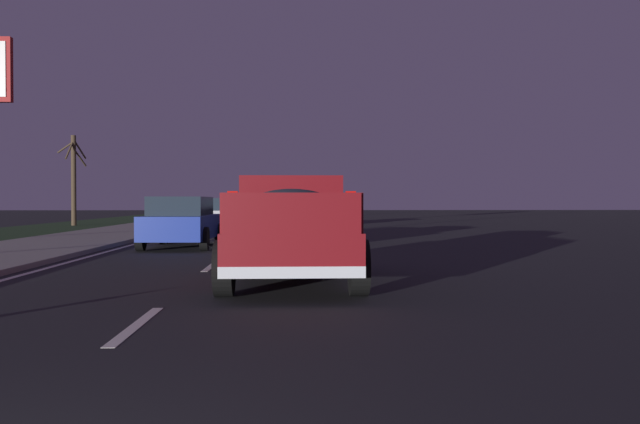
{
  "coord_description": "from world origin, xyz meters",
  "views": [
    {
      "loc": [
        -2.16,
        -1.79,
        1.42
      ],
      "look_at": [
        11.44,
        -2.33,
        1.19
      ],
      "focal_mm": 37.6,
      "sensor_mm": 36.0,
      "label": 1
    }
  ],
  "objects_px": {
    "pickup_truck": "(291,226)",
    "sedan_black": "(292,212)",
    "sedan_silver": "(219,214)",
    "sedan_tan": "(288,220)",
    "sedan_blue": "(182,222)",
    "bare_tree_far": "(74,177)"
  },
  "relations": [
    {
      "from": "sedan_blue",
      "to": "pickup_truck",
      "type": "bearing_deg",
      "value": -158.92
    },
    {
      "from": "sedan_silver",
      "to": "bare_tree_far",
      "type": "height_order",
      "value": "bare_tree_far"
    },
    {
      "from": "pickup_truck",
      "to": "sedan_silver",
      "type": "relative_size",
      "value": 1.23
    },
    {
      "from": "sedan_tan",
      "to": "bare_tree_far",
      "type": "relative_size",
      "value": 0.86
    },
    {
      "from": "pickup_truck",
      "to": "sedan_blue",
      "type": "xyz_separation_m",
      "value": [
        8.68,
        3.35,
        -0.2
      ]
    },
    {
      "from": "sedan_black",
      "to": "bare_tree_far",
      "type": "xyz_separation_m",
      "value": [
        0.97,
        12.49,
        1.99
      ]
    },
    {
      "from": "sedan_blue",
      "to": "sedan_silver",
      "type": "bearing_deg",
      "value": 0.51
    },
    {
      "from": "sedan_silver",
      "to": "bare_tree_far",
      "type": "distance_m",
      "value": 11.76
    },
    {
      "from": "pickup_truck",
      "to": "sedan_black",
      "type": "relative_size",
      "value": 1.22
    },
    {
      "from": "sedan_silver",
      "to": "sedan_black",
      "type": "distance_m",
      "value": 7.09
    },
    {
      "from": "bare_tree_far",
      "to": "sedan_tan",
      "type": "bearing_deg",
      "value": -143.55
    },
    {
      "from": "sedan_silver",
      "to": "bare_tree_far",
      "type": "xyz_separation_m",
      "value": [
        7.19,
        9.08,
        1.99
      ]
    },
    {
      "from": "sedan_silver",
      "to": "sedan_blue",
      "type": "distance_m",
      "value": 11.14
    },
    {
      "from": "pickup_truck",
      "to": "sedan_blue",
      "type": "relative_size",
      "value": 1.22
    },
    {
      "from": "sedan_tan",
      "to": "sedan_blue",
      "type": "bearing_deg",
      "value": 116.33
    },
    {
      "from": "pickup_truck",
      "to": "bare_tree_far",
      "type": "height_order",
      "value": "bare_tree_far"
    },
    {
      "from": "sedan_silver",
      "to": "sedan_tan",
      "type": "height_order",
      "value": "same"
    },
    {
      "from": "pickup_truck",
      "to": "sedan_tan",
      "type": "height_order",
      "value": "pickup_truck"
    },
    {
      "from": "sedan_silver",
      "to": "sedan_black",
      "type": "xyz_separation_m",
      "value": [
        6.22,
        -3.41,
        0.0
      ]
    },
    {
      "from": "pickup_truck",
      "to": "sedan_blue",
      "type": "bearing_deg",
      "value": 21.08
    },
    {
      "from": "sedan_tan",
      "to": "sedan_blue",
      "type": "height_order",
      "value": "same"
    },
    {
      "from": "sedan_tan",
      "to": "pickup_truck",
      "type": "bearing_deg",
      "value": -179.15
    }
  ]
}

